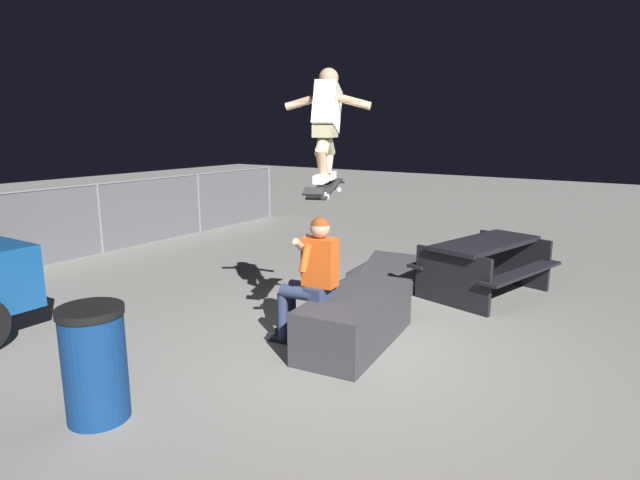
{
  "coord_description": "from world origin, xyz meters",
  "views": [
    {
      "loc": [
        -4.41,
        -2.59,
        2.27
      ],
      "look_at": [
        -0.07,
        0.35,
        1.14
      ],
      "focal_mm": 29.85,
      "sensor_mm": 36.0,
      "label": 1
    }
  ],
  "objects_px": {
    "person_sitting_on_ledge": "(310,274)",
    "kicker_ramp": "(390,278)",
    "skater_airborne": "(327,120)",
    "trash_bin": "(95,363)",
    "ledge_box_main": "(355,319)",
    "skateboard": "(325,189)",
    "picnic_table_back": "(485,259)"
  },
  "relations": [
    {
      "from": "skater_airborne",
      "to": "trash_bin",
      "type": "bearing_deg",
      "value": 165.82
    },
    {
      "from": "ledge_box_main",
      "to": "skateboard",
      "type": "bearing_deg",
      "value": 108.41
    },
    {
      "from": "ledge_box_main",
      "to": "kicker_ramp",
      "type": "height_order",
      "value": "ledge_box_main"
    },
    {
      "from": "ledge_box_main",
      "to": "picnic_table_back",
      "type": "relative_size",
      "value": 0.83
    },
    {
      "from": "ledge_box_main",
      "to": "skater_airborne",
      "type": "distance_m",
      "value": 2.09
    },
    {
      "from": "skater_airborne",
      "to": "trash_bin",
      "type": "relative_size",
      "value": 1.21
    },
    {
      "from": "ledge_box_main",
      "to": "person_sitting_on_ledge",
      "type": "relative_size",
      "value": 1.19
    },
    {
      "from": "kicker_ramp",
      "to": "skater_airborne",
      "type": "bearing_deg",
      "value": -170.71
    },
    {
      "from": "kicker_ramp",
      "to": "picnic_table_back",
      "type": "distance_m",
      "value": 1.4
    },
    {
      "from": "picnic_table_back",
      "to": "trash_bin",
      "type": "relative_size",
      "value": 2.14
    },
    {
      "from": "ledge_box_main",
      "to": "kicker_ramp",
      "type": "xyz_separation_m",
      "value": [
        2.24,
        0.71,
        -0.2
      ]
    },
    {
      "from": "kicker_ramp",
      "to": "picnic_table_back",
      "type": "relative_size",
      "value": 0.66
    },
    {
      "from": "ledge_box_main",
      "to": "kicker_ramp",
      "type": "relative_size",
      "value": 1.26
    },
    {
      "from": "ledge_box_main",
      "to": "person_sitting_on_ledge",
      "type": "height_order",
      "value": "person_sitting_on_ledge"
    },
    {
      "from": "skater_airborne",
      "to": "kicker_ramp",
      "type": "distance_m",
      "value": 3.25
    },
    {
      "from": "skateboard",
      "to": "trash_bin",
      "type": "distance_m",
      "value": 2.67
    },
    {
      "from": "person_sitting_on_ledge",
      "to": "trash_bin",
      "type": "height_order",
      "value": "person_sitting_on_ledge"
    },
    {
      "from": "skateboard",
      "to": "kicker_ramp",
      "type": "height_order",
      "value": "skateboard"
    },
    {
      "from": "skater_airborne",
      "to": "kicker_ramp",
      "type": "height_order",
      "value": "skater_airborne"
    },
    {
      "from": "skateboard",
      "to": "kicker_ramp",
      "type": "xyz_separation_m",
      "value": [
        2.35,
        0.39,
        -1.58
      ]
    },
    {
      "from": "skateboard",
      "to": "skater_airborne",
      "type": "xyz_separation_m",
      "value": [
        0.05,
        0.02,
        0.69
      ]
    },
    {
      "from": "trash_bin",
      "to": "ledge_box_main",
      "type": "bearing_deg",
      "value": -21.15
    },
    {
      "from": "skateboard",
      "to": "picnic_table_back",
      "type": "distance_m",
      "value": 2.96
    },
    {
      "from": "person_sitting_on_ledge",
      "to": "skateboard",
      "type": "distance_m",
      "value": 0.89
    },
    {
      "from": "person_sitting_on_ledge",
      "to": "kicker_ramp",
      "type": "xyz_separation_m",
      "value": [
        2.52,
        0.33,
        -0.71
      ]
    },
    {
      "from": "skateboard",
      "to": "picnic_table_back",
      "type": "height_order",
      "value": "skateboard"
    },
    {
      "from": "kicker_ramp",
      "to": "picnic_table_back",
      "type": "bearing_deg",
      "value": -80.08
    },
    {
      "from": "person_sitting_on_ledge",
      "to": "kicker_ramp",
      "type": "height_order",
      "value": "person_sitting_on_ledge"
    },
    {
      "from": "ledge_box_main",
      "to": "skateboard",
      "type": "xyz_separation_m",
      "value": [
        -0.11,
        0.32,
        1.37
      ]
    },
    {
      "from": "person_sitting_on_ledge",
      "to": "picnic_table_back",
      "type": "relative_size",
      "value": 0.7
    },
    {
      "from": "ledge_box_main",
      "to": "person_sitting_on_ledge",
      "type": "xyz_separation_m",
      "value": [
        -0.28,
        0.38,
        0.51
      ]
    },
    {
      "from": "picnic_table_back",
      "to": "person_sitting_on_ledge",
      "type": "bearing_deg",
      "value": 160.52
    }
  ]
}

